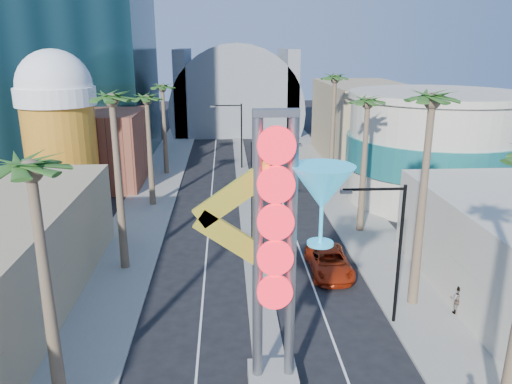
# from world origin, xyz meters

# --- Properties ---
(sidewalk_west) EXTENTS (5.00, 100.00, 0.15)m
(sidewalk_west) POSITION_xyz_m (-9.50, 35.00, 0.07)
(sidewalk_west) COLOR gray
(sidewalk_west) RESTS_ON ground
(sidewalk_east) EXTENTS (5.00, 100.00, 0.15)m
(sidewalk_east) POSITION_xyz_m (9.50, 35.00, 0.07)
(sidewalk_east) COLOR gray
(sidewalk_east) RESTS_ON ground
(median) EXTENTS (1.60, 84.00, 0.15)m
(median) POSITION_xyz_m (0.00, 38.00, 0.07)
(median) COLOR gray
(median) RESTS_ON ground
(brick_filler_west) EXTENTS (10.00, 10.00, 8.00)m
(brick_filler_west) POSITION_xyz_m (-16.00, 38.00, 4.00)
(brick_filler_west) COLOR brown
(brick_filler_west) RESTS_ON ground
(filler_east) EXTENTS (10.00, 20.00, 10.00)m
(filler_east) POSITION_xyz_m (16.00, 48.00, 5.00)
(filler_east) COLOR tan
(filler_east) RESTS_ON ground
(beer_mug) EXTENTS (7.00, 7.00, 14.50)m
(beer_mug) POSITION_xyz_m (-17.00, 30.00, 7.84)
(beer_mug) COLOR #B17417
(beer_mug) RESTS_ON ground
(turquoise_building) EXTENTS (16.60, 16.60, 10.60)m
(turquoise_building) POSITION_xyz_m (18.00, 30.00, 5.25)
(turquoise_building) COLOR beige
(turquoise_building) RESTS_ON ground
(canopy) EXTENTS (22.00, 16.00, 22.00)m
(canopy) POSITION_xyz_m (0.00, 72.00, 4.31)
(canopy) COLOR slate
(canopy) RESTS_ON ground
(neon_sign) EXTENTS (6.53, 2.60, 12.55)m
(neon_sign) POSITION_xyz_m (0.82, 2.96, 7.31)
(neon_sign) COLOR gray
(neon_sign) RESTS_ON ground
(streetlight_0) EXTENTS (3.79, 0.25, 8.00)m
(streetlight_0) POSITION_xyz_m (0.55, 20.00, 4.88)
(streetlight_0) COLOR black
(streetlight_0) RESTS_ON ground
(streetlight_1) EXTENTS (3.79, 0.25, 8.00)m
(streetlight_1) POSITION_xyz_m (-0.55, 44.00, 4.88)
(streetlight_1) COLOR black
(streetlight_1) RESTS_ON ground
(streetlight_2) EXTENTS (3.45, 0.25, 8.00)m
(streetlight_2) POSITION_xyz_m (6.72, 8.00, 4.83)
(streetlight_2) COLOR black
(streetlight_2) RESTS_ON ground
(palm_0) EXTENTS (2.40, 2.40, 11.70)m
(palm_0) POSITION_xyz_m (-9.00, 2.00, 9.93)
(palm_0) COLOR brown
(palm_0) RESTS_ON ground
(palm_1) EXTENTS (2.40, 2.40, 12.70)m
(palm_1) POSITION_xyz_m (-9.00, 16.00, 10.82)
(palm_1) COLOR brown
(palm_1) RESTS_ON ground
(palm_2) EXTENTS (2.40, 2.40, 11.20)m
(palm_2) POSITION_xyz_m (-9.00, 30.00, 9.48)
(palm_2) COLOR brown
(palm_2) RESTS_ON ground
(palm_3) EXTENTS (2.40, 2.40, 11.20)m
(palm_3) POSITION_xyz_m (-9.00, 42.00, 9.48)
(palm_3) COLOR brown
(palm_3) RESTS_ON ground
(palm_5) EXTENTS (2.40, 2.40, 13.20)m
(palm_5) POSITION_xyz_m (9.00, 10.00, 11.27)
(palm_5) COLOR brown
(palm_5) RESTS_ON ground
(palm_6) EXTENTS (2.40, 2.40, 11.70)m
(palm_6) POSITION_xyz_m (9.00, 22.00, 9.93)
(palm_6) COLOR brown
(palm_6) RESTS_ON ground
(palm_7) EXTENTS (2.40, 2.40, 12.70)m
(palm_7) POSITION_xyz_m (9.00, 34.00, 10.82)
(palm_7) COLOR brown
(palm_7) RESTS_ON ground
(red_pickup) EXTENTS (2.71, 5.76, 1.59)m
(red_pickup) POSITION_xyz_m (4.89, 14.50, 0.80)
(red_pickup) COLOR #A7280C
(red_pickup) RESTS_ON ground
(pedestrian_b) EXTENTS (1.05, 0.99, 1.70)m
(pedestrian_b) POSITION_xyz_m (11.05, 8.59, 1.00)
(pedestrian_b) COLOR gray
(pedestrian_b) RESTS_ON sidewalk_east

